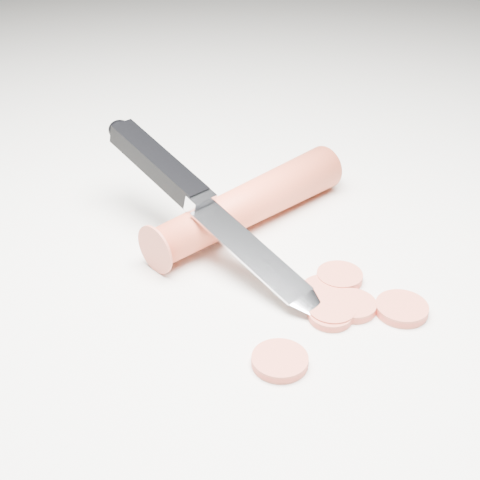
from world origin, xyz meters
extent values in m
plane|color=silver|center=(0.00, 0.00, 0.00)|extent=(2.40, 2.40, 0.00)
cylinder|color=#DB4629|center=(-0.03, 0.07, 0.02)|extent=(0.19, 0.13, 0.04)
cylinder|color=#C7513B|center=(-0.05, -0.10, 0.00)|extent=(0.04, 0.04, 0.01)
cylinder|color=#C7513B|center=(0.00, -0.06, 0.00)|extent=(0.03, 0.03, 0.01)
cylinder|color=#C7513B|center=(0.00, -0.03, 0.00)|extent=(0.03, 0.03, 0.01)
cylinder|color=#C7513B|center=(0.05, -0.07, 0.00)|extent=(0.04, 0.04, 0.01)
cylinder|color=#C7513B|center=(0.02, -0.02, 0.00)|extent=(0.03, 0.03, 0.01)
cylinder|color=#C7513B|center=(0.00, -0.06, 0.00)|extent=(0.03, 0.03, 0.01)
cylinder|color=#C7513B|center=(0.02, -0.06, 0.00)|extent=(0.03, 0.03, 0.01)
camera|label=1|loc=(-0.15, -0.40, 0.30)|focal=50.00mm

